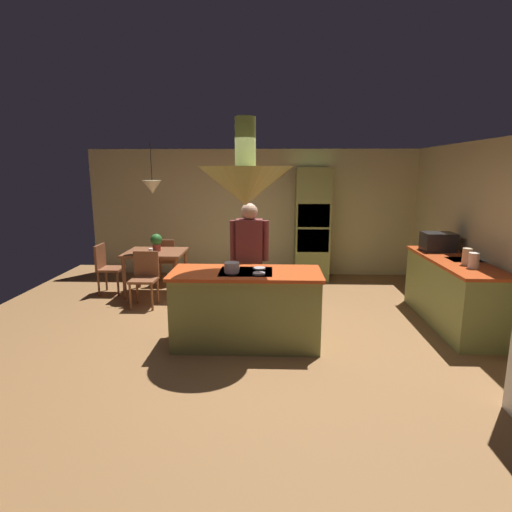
{
  "coord_description": "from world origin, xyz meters",
  "views": [
    {
      "loc": [
        0.31,
        -5.11,
        2.14
      ],
      "look_at": [
        0.1,
        0.4,
        1.0
      ],
      "focal_mm": 29.28,
      "sensor_mm": 36.0,
      "label": 1
    }
  ],
  "objects_px": {
    "oven_tower": "(312,224)",
    "microwave_on_counter": "(438,242)",
    "chair_by_back_wall": "(166,258)",
    "potted_plant_on_table": "(156,241)",
    "chair_facing_island": "(145,275)",
    "person_at_island": "(249,256)",
    "chair_at_corner": "(106,265)",
    "cooking_pot_on_cooktop": "(232,267)",
    "dining_table": "(156,257)",
    "cup_on_table": "(151,251)",
    "canister_sugar": "(467,257)",
    "canister_flour": "(474,261)",
    "kitchen_island": "(246,308)"
  },
  "relations": [
    {
      "from": "oven_tower",
      "to": "microwave_on_counter",
      "type": "bearing_deg",
      "value": -46.3
    },
    {
      "from": "chair_by_back_wall",
      "to": "potted_plant_on_table",
      "type": "relative_size",
      "value": 2.9
    },
    {
      "from": "chair_by_back_wall",
      "to": "chair_facing_island",
      "type": "bearing_deg",
      "value": 90.0
    },
    {
      "from": "oven_tower",
      "to": "person_at_island",
      "type": "height_order",
      "value": "oven_tower"
    },
    {
      "from": "chair_at_corner",
      "to": "microwave_on_counter",
      "type": "distance_m",
      "value": 5.49
    },
    {
      "from": "oven_tower",
      "to": "chair_at_corner",
      "type": "distance_m",
      "value": 3.9
    },
    {
      "from": "chair_facing_island",
      "to": "cooking_pot_on_cooktop",
      "type": "xyz_separation_m",
      "value": [
        1.54,
        -1.57,
        0.51
      ]
    },
    {
      "from": "dining_table",
      "to": "potted_plant_on_table",
      "type": "height_order",
      "value": "potted_plant_on_table"
    },
    {
      "from": "cup_on_table",
      "to": "dining_table",
      "type": "bearing_deg",
      "value": 85.84
    },
    {
      "from": "oven_tower",
      "to": "potted_plant_on_table",
      "type": "height_order",
      "value": "oven_tower"
    },
    {
      "from": "microwave_on_counter",
      "to": "potted_plant_on_table",
      "type": "bearing_deg",
      "value": 171.04
    },
    {
      "from": "potted_plant_on_table",
      "to": "canister_sugar",
      "type": "height_order",
      "value": "canister_sugar"
    },
    {
      "from": "oven_tower",
      "to": "potted_plant_on_table",
      "type": "bearing_deg",
      "value": -158.31
    },
    {
      "from": "person_at_island",
      "to": "microwave_on_counter",
      "type": "relative_size",
      "value": 3.71
    },
    {
      "from": "canister_flour",
      "to": "canister_sugar",
      "type": "distance_m",
      "value": 0.18
    },
    {
      "from": "person_at_island",
      "to": "canister_flour",
      "type": "distance_m",
      "value": 2.86
    },
    {
      "from": "oven_tower",
      "to": "potted_plant_on_table",
      "type": "relative_size",
      "value": 7.3
    },
    {
      "from": "person_at_island",
      "to": "chair_facing_island",
      "type": "distance_m",
      "value": 1.93
    },
    {
      "from": "chair_facing_island",
      "to": "cup_on_table",
      "type": "relative_size",
      "value": 9.67
    },
    {
      "from": "person_at_island",
      "to": "cooking_pot_on_cooktop",
      "type": "xyz_separation_m",
      "value": [
        -0.17,
        -0.8,
        0.03
      ]
    },
    {
      "from": "oven_tower",
      "to": "person_at_island",
      "type": "xyz_separation_m",
      "value": [
        -1.09,
        -2.57,
        -0.11
      ]
    },
    {
      "from": "oven_tower",
      "to": "cooking_pot_on_cooktop",
      "type": "distance_m",
      "value": 3.6
    },
    {
      "from": "kitchen_island",
      "to": "chair_facing_island",
      "type": "xyz_separation_m",
      "value": [
        -1.7,
        1.44,
        0.03
      ]
    },
    {
      "from": "potted_plant_on_table",
      "to": "cup_on_table",
      "type": "xyz_separation_m",
      "value": [
        -0.03,
        -0.25,
        -0.12
      ]
    },
    {
      "from": "person_at_island",
      "to": "chair_facing_island",
      "type": "relative_size",
      "value": 1.96
    },
    {
      "from": "person_at_island",
      "to": "microwave_on_counter",
      "type": "distance_m",
      "value": 2.93
    },
    {
      "from": "oven_tower",
      "to": "canister_flour",
      "type": "height_order",
      "value": "oven_tower"
    },
    {
      "from": "kitchen_island",
      "to": "chair_by_back_wall",
      "type": "relative_size",
      "value": 2.11
    },
    {
      "from": "kitchen_island",
      "to": "microwave_on_counter",
      "type": "height_order",
      "value": "microwave_on_counter"
    },
    {
      "from": "cooking_pot_on_cooktop",
      "to": "chair_by_back_wall",
      "type": "bearing_deg",
      "value": 118.09
    },
    {
      "from": "chair_by_back_wall",
      "to": "potted_plant_on_table",
      "type": "xyz_separation_m",
      "value": [
        0.01,
        -0.62,
        0.42
      ]
    },
    {
      "from": "canister_sugar",
      "to": "cooking_pot_on_cooktop",
      "type": "bearing_deg",
      "value": -168.85
    },
    {
      "from": "cup_on_table",
      "to": "cooking_pot_on_cooktop",
      "type": "height_order",
      "value": "cooking_pot_on_cooktop"
    },
    {
      "from": "chair_facing_island",
      "to": "cooking_pot_on_cooktop",
      "type": "relative_size",
      "value": 4.83
    },
    {
      "from": "chair_at_corner",
      "to": "potted_plant_on_table",
      "type": "distance_m",
      "value": 0.99
    },
    {
      "from": "dining_table",
      "to": "cooking_pot_on_cooktop",
      "type": "height_order",
      "value": "cooking_pot_on_cooktop"
    },
    {
      "from": "dining_table",
      "to": "potted_plant_on_table",
      "type": "distance_m",
      "value": 0.28
    },
    {
      "from": "chair_facing_island",
      "to": "microwave_on_counter",
      "type": "relative_size",
      "value": 1.89
    },
    {
      "from": "canister_sugar",
      "to": "microwave_on_counter",
      "type": "relative_size",
      "value": 0.48
    },
    {
      "from": "canister_flour",
      "to": "microwave_on_counter",
      "type": "distance_m",
      "value": 1.14
    },
    {
      "from": "dining_table",
      "to": "cup_on_table",
      "type": "height_order",
      "value": "cup_on_table"
    },
    {
      "from": "chair_by_back_wall",
      "to": "canister_flour",
      "type": "xyz_separation_m",
      "value": [
        4.54,
        -2.47,
        0.53
      ]
    },
    {
      "from": "chair_at_corner",
      "to": "kitchen_island",
      "type": "bearing_deg",
      "value": -129.14
    },
    {
      "from": "chair_facing_island",
      "to": "canister_flour",
      "type": "distance_m",
      "value": 4.72
    },
    {
      "from": "kitchen_island",
      "to": "canister_flour",
      "type": "xyz_separation_m",
      "value": [
        2.84,
        0.28,
        0.56
      ]
    },
    {
      "from": "chair_at_corner",
      "to": "cooking_pot_on_cooktop",
      "type": "distance_m",
      "value": 3.33
    },
    {
      "from": "microwave_on_counter",
      "to": "kitchen_island",
      "type": "bearing_deg",
      "value": -153.39
    },
    {
      "from": "chair_by_back_wall",
      "to": "canister_sugar",
      "type": "distance_m",
      "value": 5.12
    },
    {
      "from": "person_at_island",
      "to": "cup_on_table",
      "type": "bearing_deg",
      "value": 144.87
    },
    {
      "from": "person_at_island",
      "to": "chair_at_corner",
      "type": "xyz_separation_m",
      "value": [
        -2.59,
        1.43,
        -0.48
      ]
    }
  ]
}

